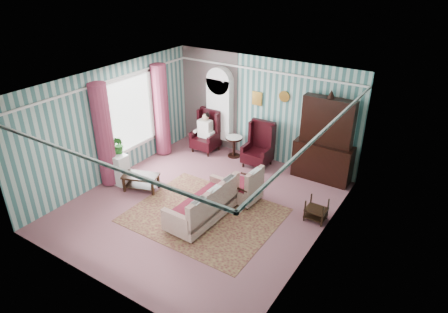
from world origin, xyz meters
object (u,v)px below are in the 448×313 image
Objects in this scene: bookcase at (220,113)px; nest_table at (316,210)px; dresser_hutch at (325,138)px; wingback_left at (205,132)px; floral_armchair at (244,182)px; coffee_table at (141,182)px; round_side_table at (234,147)px; sofa at (202,199)px; wingback_right at (258,145)px; plant_stand at (118,169)px; seated_woman at (205,133)px.

bookcase is 4.15× the size of nest_table.
dresser_hutch is 3.55m from wingback_left.
floral_armchair is at bearing -36.70° from wingback_left.
floral_armchair is (2.34, -1.75, -0.10)m from wingback_left.
nest_table is 0.63× the size of coffee_table.
round_side_table is 0.57× the size of floral_armchair.
wingback_left is 2.31× the size of nest_table.
dresser_hutch is at bearing 107.39° from nest_table.
nest_table is at bearing -56.41° from sofa.
bookcase is at bearing 165.43° from wingback_right.
nest_table is at bearing 15.53° from coffee_table.
wingback_left reaches higher than nest_table.
seated_woman is at bearing 73.78° from plant_stand.
bookcase is 1.23× the size of sofa.
bookcase is 0.68m from wingback_left.
wingback_left is at bearing -122.66° from bookcase.
plant_stand is (-0.80, -2.75, -0.19)m from seated_woman.
plant_stand is (-1.70, -2.90, 0.10)m from round_side_table.
dresser_hutch reaches higher than plant_stand.
wingback_right reaches higher than nest_table.
wingback_left is 2.08× the size of round_side_table.
floral_armchair is (0.59, -1.75, -0.10)m from wingback_right.
bookcase reaches higher than sofa.
wingback_right is at bearing 0.00° from seated_woman.
plant_stand reaches higher than nest_table.
bookcase is 3.23m from coffee_table.
wingback_right is 2.88m from sofa.
nest_table is 2.52m from sofa.
coffee_table is at bearing -108.62° from round_side_table.
wingback_left is 1.19× the size of floral_armchair.
wingback_left reaches higher than coffee_table.
wingback_left is at bearing -175.59° from dresser_hutch.
wingback_left reaches higher than sofa.
floral_armchair reaches higher than plant_stand.
wingback_right reaches higher than seated_woman.
wingback_left is at bearing 73.78° from plant_stand.
seated_woman is at bearing 35.73° from sofa.
wingback_right is at bearing 5.46° from sofa.
wingback_right is 3.76m from plant_stand.
bookcase is 4.37m from nest_table.
wingback_right reaches higher than floral_armchair.
seated_woman is (-0.25, -0.39, -0.53)m from bookcase.
dresser_hutch is 1.89× the size of wingback_left.
sofa reaches higher than round_side_table.
coffee_table is (-0.06, -2.70, -0.38)m from seated_woman.
nest_table reaches higher than coffee_table.
nest_table is (2.32, -1.55, -0.35)m from wingback_right.
wingback_right is at bearing -171.23° from dresser_hutch.
seated_woman is at bearing 0.00° from wingback_left.
seated_woman is at bearing 57.08° from floral_armchair.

